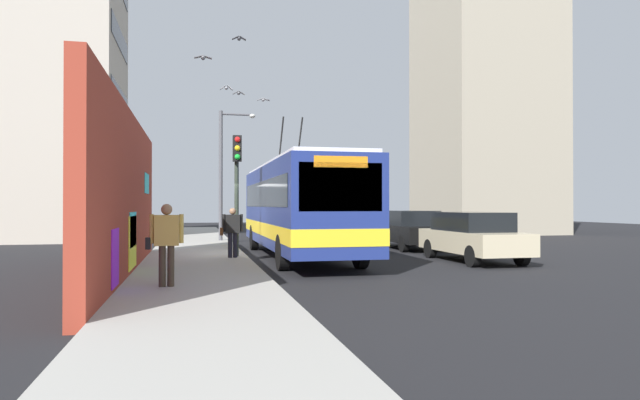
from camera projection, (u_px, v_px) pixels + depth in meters
ground_plane at (245, 258)px, 19.26m from camera, size 80.00×80.00×0.00m
sidewalk_slab at (197, 257)px, 18.91m from camera, size 48.00×3.20×0.15m
graffiti_wall at (127, 196)px, 14.14m from camera, size 12.98×0.32×4.09m
building_far_left at (48, 53)px, 29.68m from camera, size 8.01×7.20×19.67m
building_far_right at (484, 94)px, 37.02m from camera, size 8.03×7.34×18.26m
city_bus at (298, 205)px, 19.31m from camera, size 11.47×2.52×5.02m
parked_car_champagne at (472, 235)px, 17.99m from camera, size 4.52×1.81×1.58m
parked_car_black at (408, 229)px, 23.31m from camera, size 4.80×1.89×1.58m
pedestrian_near_wall at (166, 238)px, 11.42m from camera, size 0.23×0.75×1.68m
pedestrian_at_curb at (232, 229)px, 17.75m from camera, size 0.22×0.72×1.57m
traffic_light at (237, 174)px, 18.16m from camera, size 0.49×0.28×3.93m
street_lamp at (225, 165)px, 26.60m from camera, size 0.44×1.72×6.13m
flying_pigeons at (236, 77)px, 22.22m from camera, size 7.28×3.17×2.08m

